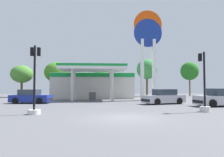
# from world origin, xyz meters

# --- Properties ---
(ground_plane) EXTENTS (90.00, 90.00, 0.00)m
(ground_plane) POSITION_xyz_m (0.00, 0.00, 0.00)
(ground_plane) COLOR #56565B
(ground_plane) RESTS_ON ground
(gas_station) EXTENTS (12.79, 12.24, 4.70)m
(gas_station) POSITION_xyz_m (-2.10, 22.08, 2.23)
(gas_station) COLOR beige
(gas_station) RESTS_ON ground
(station_pole_sign) EXTENTS (3.87, 0.56, 12.29)m
(station_pole_sign) POSITION_xyz_m (5.43, 15.92, 7.79)
(station_pole_sign) COLOR white
(station_pole_sign) RESTS_ON ground
(car_0) EXTENTS (4.69, 3.00, 1.56)m
(car_0) POSITION_xyz_m (5.46, 9.64, 0.71)
(car_0) COLOR black
(car_0) RESTS_ON ground
(car_1) EXTENTS (4.45, 2.37, 1.52)m
(car_1) POSITION_xyz_m (-8.84, 11.79, 0.69)
(car_1) COLOR black
(car_1) RESTS_ON ground
(car_2) EXTENTS (4.71, 2.31, 1.65)m
(car_2) POSITION_xyz_m (9.91, 6.58, 0.75)
(car_2) COLOR black
(car_2) RESTS_ON ground
(traffic_signal_0) EXTENTS (0.71, 0.71, 4.34)m
(traffic_signal_0) POSITION_xyz_m (6.10, 2.45, 1.15)
(traffic_signal_0) COLOR silver
(traffic_signal_0) RESTS_ON ground
(traffic_signal_1) EXTENTS (0.82, 0.82, 4.53)m
(traffic_signal_1) POSITION_xyz_m (-5.75, 2.01, 1.45)
(traffic_signal_1) COLOR silver
(traffic_signal_1) RESTS_ON ground
(tree_0) EXTENTS (3.91, 3.91, 5.73)m
(tree_0) POSITION_xyz_m (-14.93, 27.10, 4.12)
(tree_0) COLOR brown
(tree_0) RESTS_ON ground
(tree_1) EXTENTS (4.70, 4.70, 6.53)m
(tree_1) POSITION_xyz_m (-8.93, 28.34, 4.60)
(tree_1) COLOR brown
(tree_1) RESTS_ON ground
(tree_2) EXTENTS (3.02, 3.02, 5.47)m
(tree_2) POSITION_xyz_m (-0.64, 28.78, 3.80)
(tree_2) COLOR brown
(tree_2) RESTS_ON ground
(tree_3) EXTENTS (3.90, 3.90, 7.14)m
(tree_3) POSITION_xyz_m (8.21, 27.75, 5.19)
(tree_3) COLOR brown
(tree_3) RESTS_ON ground
(tree_4) EXTENTS (3.55, 3.55, 6.81)m
(tree_4) POSITION_xyz_m (17.10, 28.57, 4.98)
(tree_4) COLOR brown
(tree_4) RESTS_ON ground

